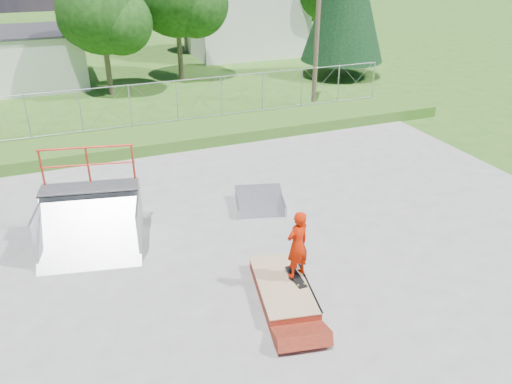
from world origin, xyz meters
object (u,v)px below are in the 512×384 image
at_px(grind_box, 283,289).
at_px(quarter_pipe, 87,208).
at_px(skater, 297,247).
at_px(flat_bank_ramp, 260,202).

relative_size(grind_box, quarter_pipe, 1.00).
bearing_deg(grind_box, quarter_pipe, 147.99).
bearing_deg(grind_box, skater, 16.14).
height_order(quarter_pipe, flat_bank_ramp, quarter_pipe).
relative_size(grind_box, skater, 1.55).
relative_size(flat_bank_ramp, skater, 0.94).
distance_m(quarter_pipe, flat_bank_ramp, 5.25).
bearing_deg(flat_bank_ramp, skater, -84.77).
xyz_separation_m(grind_box, skater, (0.35, 0.03, 1.07)).
xyz_separation_m(grind_box, quarter_pipe, (-3.97, 3.68, 1.13)).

